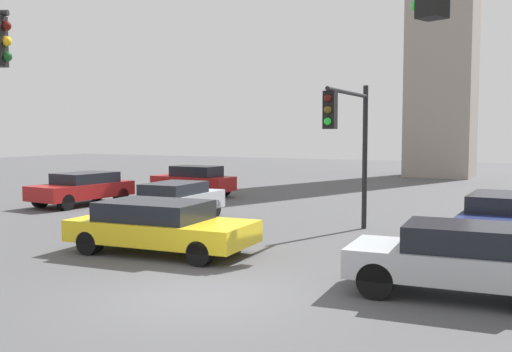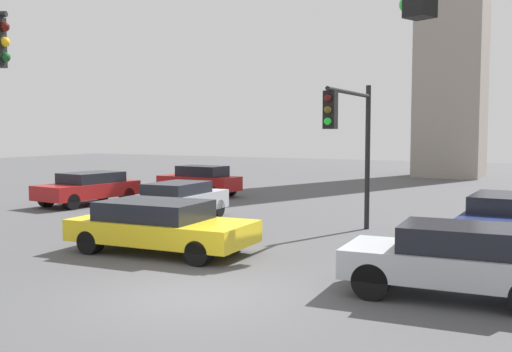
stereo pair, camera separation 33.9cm
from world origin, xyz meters
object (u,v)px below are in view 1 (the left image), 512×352
Objects in this scene: traffic_light_1 at (348,127)px; car_3 at (194,180)px; car_4 at (83,188)px; car_5 at (502,219)px; car_2 at (160,226)px; car_0 at (458,258)px; car_1 at (176,200)px.

car_3 is at bearing -128.07° from traffic_light_1.
car_4 is 16.80m from car_5.
car_3 is 15.81m from car_5.
car_4 is (-2.36, -5.04, -0.03)m from car_3.
car_0 is at bearing -9.30° from car_2.
traffic_light_1 reaches higher than car_0.
car_5 is at bearing 98.95° from traffic_light_1.
traffic_light_1 reaches higher than car_2.
car_1 is 7.94m from car_3.
car_1 is 1.01× the size of car_3.
traffic_light_1 is at bearing 84.42° from car_4.
car_0 is 0.89× the size of car_4.
car_0 reaches higher than car_1.
car_4 is (-8.90, 6.59, 0.03)m from car_2.
car_4 is (-12.56, 2.39, -2.52)m from traffic_light_1.
car_5 is (16.72, -1.58, 0.01)m from car_4.
car_2 is at bearing -9.58° from car_0.
traffic_light_1 is 13.03m from car_4.
car_2 is 13.34m from car_3.
car_4 is (-16.39, 7.31, -0.01)m from car_0.
car_3 is 0.89× the size of car_4.
car_3 is at bearing 160.09° from car_4.
car_0 is 0.84× the size of car_2.
traffic_light_1 is 6.88m from car_1.
car_5 is at bearing 89.78° from car_4.
car_1 is at bearing -86.96° from car_5.
car_5 is (10.55, 0.35, 0.01)m from car_1.
car_4 is (-6.17, 1.93, 0.00)m from car_1.
car_0 is 11.55m from car_1.
car_5 is at bearing 28.86° from car_2.
traffic_light_1 reaches higher than car_4.
car_2 is at bearing -153.06° from car_1.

